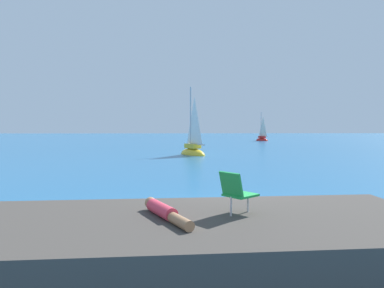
{
  "coord_description": "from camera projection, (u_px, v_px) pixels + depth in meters",
  "views": [
    {
      "loc": [
        -1.12,
        -10.41,
        2.71
      ],
      "look_at": [
        -0.55,
        15.73,
        1.17
      ],
      "focal_mm": 34.66,
      "sensor_mm": 36.0,
      "label": 1
    }
  ],
  "objects": [
    {
      "name": "person_sunbather",
      "position": [
        165.0,
        212.0,
        6.52
      ],
      "size": [
        0.92,
        1.63,
        0.25
      ],
      "rotation": [
        0.0,
        0.0,
        5.17
      ],
      "color": "#DB384C",
      "rests_on": "shore_ledge"
    },
    {
      "name": "beach_chair",
      "position": [
        236.0,
        191.0,
        6.74
      ],
      "size": [
        0.76,
        0.75,
        0.8
      ],
      "rotation": [
        0.0,
        0.0,
        0.71
      ],
      "color": "green",
      "rests_on": "shore_ledge"
    },
    {
      "name": "boulder_inland",
      "position": [
        156.0,
        234.0,
        8.93
      ],
      "size": [
        1.77,
        1.43,
        1.04
      ],
      "primitive_type": "cube",
      "rotation": [
        0.03,
        0.13,
        0.16
      ],
      "color": "#3C3B36",
      "rests_on": "ground"
    },
    {
      "name": "ground_plane",
      "position": [
        223.0,
        217.0,
        10.57
      ],
      "size": [
        160.0,
        160.0,
        0.0
      ],
      "primitive_type": "plane",
      "color": "#236093"
    },
    {
      "name": "boulder_seaward",
      "position": [
        126.0,
        237.0,
        8.72
      ],
      "size": [
        1.18,
        1.24,
        0.67
      ],
      "primitive_type": "cube",
      "rotation": [
        0.08,
        0.11,
        2.33
      ],
      "color": "#443D3D",
      "rests_on": "ground"
    },
    {
      "name": "sailboat_far",
      "position": [
        262.0,
        139.0,
        54.42
      ],
      "size": [
        1.91,
        2.49,
        4.58
      ],
      "rotation": [
        0.0,
        0.0,
        2.09
      ],
      "color": "red",
      "rests_on": "ground"
    },
    {
      "name": "shore_ledge",
      "position": [
        203.0,
        246.0,
        6.56
      ],
      "size": [
        8.55,
        4.14,
        1.02
      ],
      "primitive_type": "cube",
      "rotation": [
        0.0,
        0.0,
        0.07
      ],
      "color": "#423D38",
      "rests_on": "ground"
    },
    {
      "name": "sailboat_near",
      "position": [
        193.0,
        151.0,
        30.7
      ],
      "size": [
        2.64,
        3.35,
        6.18
      ],
      "rotation": [
        0.0,
        0.0,
        2.12
      ],
      "color": "yellow",
      "rests_on": "ground"
    }
  ]
}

